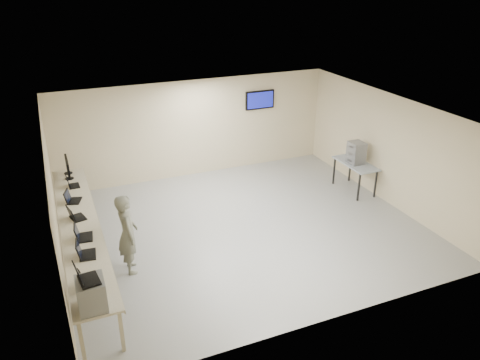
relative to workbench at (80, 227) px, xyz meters
name	(u,v)px	position (x,y,z in m)	size (l,w,h in m)	color
room	(244,172)	(3.62, 0.06, 0.58)	(8.01, 7.01, 2.81)	#A7A7A2
workbench	(80,227)	(0.00, 0.00, 0.00)	(0.76, 6.00, 0.90)	beige
equipment_box	(91,294)	(-0.06, -2.74, 0.32)	(0.41, 0.47, 0.49)	gray
laptop_on_box	(84,277)	(-0.12, -2.74, 0.64)	(0.36, 0.41, 0.30)	black
laptop_0	(88,282)	(-0.07, -2.17, 0.15)	(0.35, 0.40, 0.28)	black
laptop_1	(84,252)	(-0.04, -1.25, 0.15)	(0.35, 0.41, 0.30)	black
laptop_2	(82,235)	(-0.02, -0.61, 0.15)	(0.35, 0.41, 0.30)	black
laptop_3	(75,216)	(-0.07, 0.24, 0.15)	(0.38, 0.42, 0.28)	black
laptop_4	(71,199)	(-0.07, 1.07, 0.15)	(0.40, 0.43, 0.28)	black
laptop_5	(72,184)	(0.00, 1.90, 0.14)	(0.28, 0.34, 0.26)	black
monitor_near	(68,168)	(-0.01, 2.40, 0.35)	(0.21, 0.47, 0.46)	black
monitor_far	(67,163)	(-0.01, 2.75, 0.34)	(0.20, 0.45, 0.45)	black
soldier	(128,234)	(0.83, -0.67, 0.01)	(0.61, 0.40, 1.67)	#676C5A
side_table	(356,165)	(7.19, 0.71, -0.09)	(0.63, 1.36, 0.81)	#8F989E
storage_bins	(356,153)	(7.17, 0.71, 0.28)	(0.37, 0.41, 0.59)	gray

